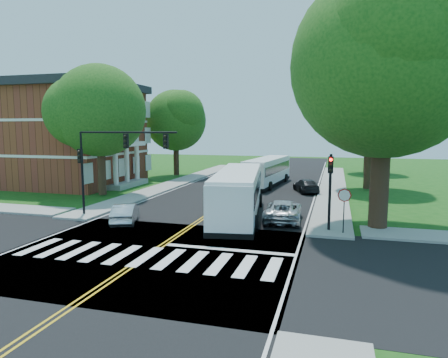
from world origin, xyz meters
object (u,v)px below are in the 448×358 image
(suv, at_px, (283,211))
(dark_sedan, at_px, (306,186))
(bus_lead, at_px, (238,193))
(hatchback, at_px, (125,213))
(signal_nw, at_px, (111,153))
(bus_follow, at_px, (267,171))
(signal_ne, at_px, (330,182))

(suv, relative_size, dark_sedan, 1.15)
(bus_lead, height_order, hatchback, bus_lead)
(signal_nw, distance_m, bus_lead, 8.84)
(bus_follow, bearing_deg, hatchback, 78.93)
(bus_lead, bearing_deg, dark_sedan, -115.33)
(signal_ne, xyz_separation_m, dark_sedan, (-2.34, 14.60, -2.33))
(bus_follow, bearing_deg, dark_sedan, 146.03)
(signal_ne, height_order, hatchback, signal_ne)
(bus_lead, xyz_separation_m, bus_follow, (-0.66, 15.79, -0.16))
(signal_nw, bearing_deg, bus_lead, 16.55)
(signal_nw, bearing_deg, suv, 10.99)
(bus_follow, distance_m, dark_sedan, 5.68)
(signal_ne, bearing_deg, dark_sedan, 99.10)
(bus_follow, relative_size, hatchback, 2.94)
(dark_sedan, bearing_deg, signal_ne, 79.99)
(bus_follow, xyz_separation_m, dark_sedan, (4.31, -3.58, -0.90))
(signal_nw, height_order, bus_lead, signal_nw)
(hatchback, bearing_deg, signal_ne, 164.68)
(signal_ne, height_order, suv, signal_ne)
(signal_ne, height_order, bus_follow, signal_ne)
(hatchback, height_order, dark_sedan, hatchback)
(suv, bearing_deg, signal_ne, 140.15)
(signal_nw, bearing_deg, hatchback, -36.63)
(signal_ne, relative_size, dark_sedan, 1.03)
(signal_ne, bearing_deg, hatchback, -174.65)
(hatchback, xyz_separation_m, dark_sedan, (10.16, 15.77, -0.01))
(bus_follow, height_order, suv, bus_follow)
(bus_lead, bearing_deg, hatchback, 19.95)
(signal_ne, distance_m, hatchback, 12.76)
(signal_nw, height_order, dark_sedan, signal_nw)
(signal_ne, relative_size, bus_lead, 0.35)
(suv, bearing_deg, bus_follow, -80.41)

